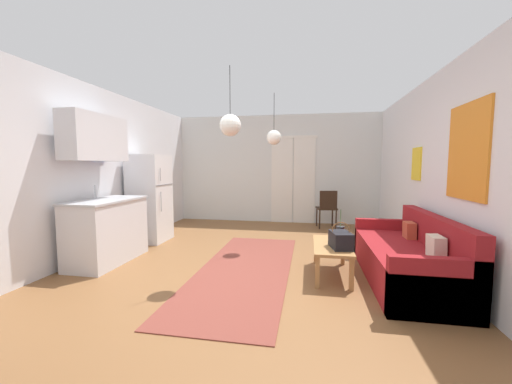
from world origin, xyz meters
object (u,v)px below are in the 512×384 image
at_px(pendant_lamp_near, 230,125).
at_px(pendant_lamp_far, 274,137).
at_px(coffee_table, 332,248).
at_px(refrigerator, 150,198).
at_px(couch, 410,259).
at_px(handbag, 341,240).
at_px(accent_chair, 327,207).
at_px(bamboo_vase, 340,234).

distance_m(pendant_lamp_near, pendant_lamp_far, 1.52).
xyz_separation_m(coffee_table, refrigerator, (-3.18, 1.20, 0.45)).
bearing_deg(couch, handbag, -171.26).
xyz_separation_m(accent_chair, pendant_lamp_near, (-1.37, -3.10, 1.41)).
bearing_deg(handbag, bamboo_vase, 85.64).
distance_m(couch, pendant_lamp_near, 2.73).
xyz_separation_m(couch, pendant_lamp_far, (-1.82, 1.33, 1.61)).
height_order(refrigerator, pendant_lamp_far, pendant_lamp_far).
relative_size(couch, bamboo_vase, 4.69).
height_order(coffee_table, bamboo_vase, bamboo_vase).
distance_m(couch, pendant_lamp_far, 2.76).
distance_m(handbag, pendant_lamp_far, 2.23).
bearing_deg(refrigerator, pendant_lamp_near, -35.89).
bearing_deg(pendant_lamp_near, handbag, 0.67).
distance_m(couch, handbag, 0.87).
height_order(coffee_table, pendant_lamp_near, pendant_lamp_near).
height_order(accent_chair, pendant_lamp_near, pendant_lamp_near).
bearing_deg(bamboo_vase, pendant_lamp_far, 130.74).
bearing_deg(coffee_table, pendant_lamp_near, -171.71).
distance_m(couch, accent_chair, 3.08).
bearing_deg(couch, pendant_lamp_far, 143.82).
height_order(pendant_lamp_near, pendant_lamp_far, same).
bearing_deg(accent_chair, couch, 95.95).
distance_m(bamboo_vase, handbag, 0.28).
distance_m(coffee_table, pendant_lamp_far, 2.19).
xyz_separation_m(couch, refrigerator, (-4.10, 1.24, 0.53)).
relative_size(bamboo_vase, pendant_lamp_near, 0.50).
xyz_separation_m(pendant_lamp_near, pendant_lamp_far, (0.37, 1.47, -0.02)).
bearing_deg(coffee_table, handbag, -61.99).
bearing_deg(accent_chair, pendant_lamp_near, 56.72).
xyz_separation_m(coffee_table, pendant_lamp_far, (-0.90, 1.29, 1.53)).
distance_m(handbag, pendant_lamp_near, 1.94).
relative_size(bamboo_vase, handbag, 1.18).
height_order(accent_chair, pendant_lamp_far, pendant_lamp_far).
distance_m(coffee_table, bamboo_vase, 0.23).
xyz_separation_m(bamboo_vase, refrigerator, (-3.30, 1.09, 0.29)).
bearing_deg(bamboo_vase, couch, -10.79).
distance_m(couch, coffee_table, 0.92).
xyz_separation_m(handbag, pendant_lamp_near, (-1.36, -0.02, 1.39)).
bearing_deg(bamboo_vase, accent_chair, 90.20).
bearing_deg(refrigerator, coffee_table, -20.65).
bearing_deg(pendant_lamp_near, couch, 3.74).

